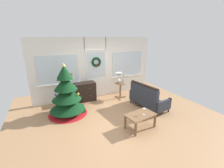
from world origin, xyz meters
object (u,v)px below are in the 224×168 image
Objects in this scene: table_lamp at (119,76)px; flower_vase at (123,80)px; settee_sofa at (147,98)px; gift_box at (83,111)px; coffee_table at (140,116)px; side_table at (120,87)px; christmas_tree at (67,96)px; wine_glass at (144,110)px; dresser_cabinet at (84,92)px.

table_lamp reaches higher than flower_vase.
settee_sofa is 9.28× the size of gift_box.
flower_vase is 2.29m from coffee_table.
flower_vase is (0.10, -0.06, 0.32)m from side_table.
gift_box is (-1.30, 1.59, -0.29)m from coffee_table.
settee_sofa is at bearing -15.55° from christmas_tree.
wine_glass is (-0.45, -2.27, 0.09)m from side_table.
dresser_cabinet is at bearing 164.82° from flower_vase.
dresser_cabinet is 1.69m from flower_vase.
table_lamp is 0.25m from flower_vase.
settee_sofa is 1.39m from coffee_table.
table_lamp is at bearing 12.79° from christmas_tree.
flower_vase is at bearing 107.01° from settee_sofa.
side_table is 0.76× the size of coffee_table.
gift_box is at bearing 165.04° from settee_sofa.
coffee_table is 0.23m from wine_glass.
table_lamp is 2.26× the size of wine_glass.
side_table is at bearing 19.01° from gift_box.
side_table is at bearing 110.41° from settee_sofa.
gift_box is at bearing 129.26° from coffee_table.
side_table is 3.56× the size of wine_glass.
dresser_cabinet is at bearing 140.43° from settee_sofa.
dresser_cabinet is 1.09m from gift_box.
side_table is 1.97m from gift_box.
flower_vase is at bearing -30.96° from side_table.
side_table is 1.98× the size of flower_vase.
coffee_table is (1.78, -1.75, -0.29)m from christmas_tree.
flower_vase reaches higher than coffee_table.
side_table is at bearing 78.79° from wine_glass.
coffee_table is (-0.52, -2.22, -0.12)m from side_table.
coffee_table reaches higher than gift_box.
dresser_cabinet is 1.00× the size of coffee_table.
side_table is 2.32m from wine_glass.
flower_vase is (2.40, 0.41, 0.15)m from christmas_tree.
flower_vase is (-0.36, 1.17, 0.44)m from settee_sofa.
wine_glass is (-0.39, -2.31, -0.40)m from table_lamp.
gift_box is (-1.92, -0.57, -0.73)m from flower_vase.
table_lamp is at bearing 20.76° from gift_box.
flower_vase is 2.13m from gift_box.
dresser_cabinet is at bearing 110.43° from coffee_table.
gift_box is (-1.82, -0.63, -0.41)m from side_table.
dresser_cabinet is at bearing 111.34° from wine_glass.
flower_vase reaches higher than settee_sofa.
settee_sofa is (2.76, -0.77, -0.28)m from christmas_tree.
christmas_tree is 5.13× the size of flower_vase.
christmas_tree reaches higher than gift_box.
side_table reaches higher than wine_glass.
settee_sofa reaches higher than wine_glass.
side_table is at bearing 76.86° from coffee_table.
christmas_tree is at bearing 135.47° from coffee_table.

